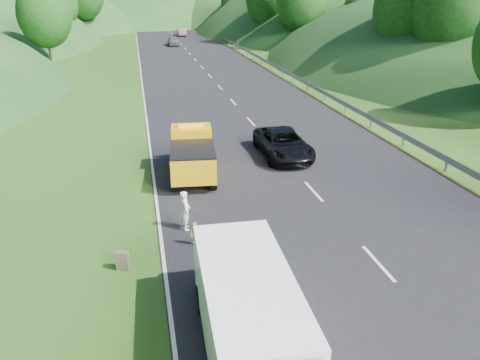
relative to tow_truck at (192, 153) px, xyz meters
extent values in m
plane|color=#38661E|center=(2.00, -7.14, -1.11)|extent=(320.00, 320.00, 0.00)
cube|color=black|center=(5.00, 32.86, -1.10)|extent=(14.00, 200.00, 0.02)
cube|color=gray|center=(12.30, 45.36, -1.11)|extent=(0.06, 140.00, 1.52)
cylinder|color=black|center=(-0.68, 1.81, -0.66)|extent=(0.40, 0.92, 0.90)
cylinder|color=black|center=(1.01, 1.65, -0.66)|extent=(0.40, 0.92, 0.90)
cylinder|color=black|center=(-1.02, -1.76, -0.66)|extent=(0.40, 0.92, 0.90)
cylinder|color=black|center=(0.67, -1.92, -0.66)|extent=(0.40, 0.92, 0.90)
cube|color=#DEA70B|center=(0.09, 0.97, 0.19)|extent=(2.06, 1.61, 1.70)
cube|color=#DEA70B|center=(-0.10, -1.04, -0.03)|extent=(2.26, 3.23, 1.17)
cube|color=black|center=(-0.10, -1.04, 0.59)|extent=(2.26, 3.23, 0.09)
cube|color=black|center=(0.20, 2.05, -0.30)|extent=(1.89, 1.24, 0.63)
cube|color=black|center=(0.25, 2.58, -0.48)|extent=(1.89, 0.36, 0.45)
cube|color=#DEA70B|center=(0.23, 2.36, 0.28)|extent=(1.85, 0.87, 0.98)
cube|color=orange|center=(0.09, 0.97, 1.09)|extent=(1.27, 0.34, 0.14)
cube|color=black|center=(0.15, 1.60, 0.51)|extent=(1.70, 0.23, 0.81)
cylinder|color=black|center=(-0.98, -10.36, -0.71)|extent=(0.33, 0.82, 0.81)
cylinder|color=black|center=(0.84, -10.42, -0.71)|extent=(0.33, 0.82, 0.81)
cube|color=white|center=(-0.14, -12.21, 0.26)|extent=(2.26, 5.33, 1.87)
cube|color=white|center=(-0.04, -9.43, -0.15)|extent=(2.06, 0.98, 1.01)
cube|color=black|center=(-0.05, -9.63, 0.66)|extent=(1.88, 0.41, 0.84)
imported|color=white|center=(-0.92, -5.42, -1.11)|extent=(0.41, 0.56, 1.54)
imported|color=tan|center=(-0.73, -6.74, -1.11)|extent=(0.55, 0.54, 0.90)
cube|color=#524D3D|center=(-3.21, -7.69, -0.79)|extent=(0.44, 0.31, 0.64)
cylinder|color=black|center=(0.44, -12.54, -1.11)|extent=(0.63, 0.63, 0.20)
imported|color=black|center=(5.05, 1.70, -1.11)|extent=(2.42, 5.13, 1.42)
imported|color=#4F4F54|center=(3.61, 54.75, -1.11)|extent=(1.67, 4.16, 1.42)
imported|color=#785051|center=(6.45, 70.39, -1.11)|extent=(1.47, 4.22, 1.39)
camera|label=1|loc=(-2.25, -21.06, 7.31)|focal=35.00mm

